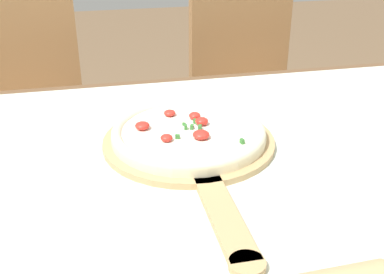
{
  "coord_description": "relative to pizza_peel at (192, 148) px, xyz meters",
  "views": [
    {
      "loc": [
        -0.17,
        -0.72,
        1.16
      ],
      "look_at": [
        0.01,
        0.07,
        0.76
      ],
      "focal_mm": 45.0,
      "sensor_mm": 36.0,
      "label": 1
    }
  ],
  "objects": [
    {
      "name": "chair_right",
      "position": [
        0.37,
        0.75,
        -0.21
      ],
      "size": [
        0.44,
        0.44,
        0.9
      ],
      "rotation": [
        0.0,
        0.0,
        0.11
      ],
      "color": "#A37547",
      "rests_on": "ground_plane"
    },
    {
      "name": "pizza_peel",
      "position": [
        0.0,
        0.0,
        0.0
      ],
      "size": [
        0.33,
        0.56,
        0.01
      ],
      "color": "tan",
      "rests_on": "towel_cloth"
    },
    {
      "name": "dining_table",
      "position": [
        -0.01,
        -0.08,
        -0.1
      ],
      "size": [
        1.5,
        1.01,
        0.72
      ],
      "color": "brown",
      "rests_on": "ground_plane"
    },
    {
      "name": "towel_cloth",
      "position": [
        -0.01,
        -0.08,
        -0.01
      ],
      "size": [
        1.42,
        0.93,
        0.0
      ],
      "color": "silver",
      "rests_on": "dining_table"
    },
    {
      "name": "chair_left",
      "position": [
        -0.4,
        0.75,
        -0.21
      ],
      "size": [
        0.41,
        0.41,
        0.9
      ],
      "rotation": [
        0.0,
        0.0,
        0.03
      ],
      "color": "#A37547",
      "rests_on": "ground_plane"
    },
    {
      "name": "pizza",
      "position": [
        -0.0,
        0.03,
        0.02
      ],
      "size": [
        0.3,
        0.3,
        0.03
      ],
      "color": "beige",
      "rests_on": "pizza_peel"
    }
  ]
}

